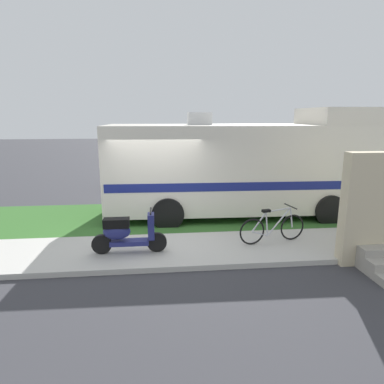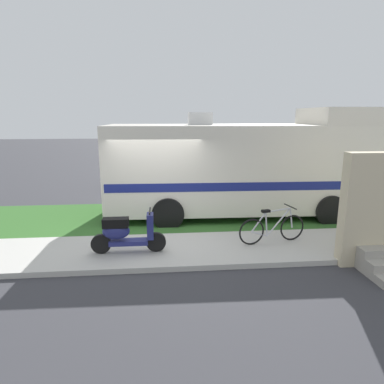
{
  "view_description": "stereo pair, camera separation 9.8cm",
  "coord_description": "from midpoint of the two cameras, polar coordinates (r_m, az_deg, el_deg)",
  "views": [
    {
      "loc": [
        0.06,
        -8.55,
        3.11
      ],
      "look_at": [
        0.98,
        0.3,
        1.1
      ],
      "focal_mm": 31.67,
      "sensor_mm": 36.0,
      "label": 1
    },
    {
      "loc": [
        0.15,
        -8.56,
        3.11
      ],
      "look_at": [
        0.98,
        0.3,
        1.1
      ],
      "focal_mm": 31.67,
      "sensor_mm": 36.0,
      "label": 2
    }
  ],
  "objects": [
    {
      "name": "sidewalk",
      "position": [
        7.97,
        -6.35,
        -9.87
      ],
      "size": [
        24.0,
        2.0,
        0.12
      ],
      "color": "beige",
      "rests_on": "ground"
    },
    {
      "name": "ground_plane",
      "position": [
        9.11,
        -6.31,
        -7.33
      ],
      "size": [
        80.0,
        80.0,
        0.0
      ],
      "primitive_type": "plane",
      "color": "#38383D"
    },
    {
      "name": "motorhome_rv",
      "position": [
        10.7,
        8.02,
        4.41
      ],
      "size": [
        8.05,
        2.91,
        3.35
      ],
      "color": "silver",
      "rests_on": "ground"
    },
    {
      "name": "bicycle",
      "position": [
        8.38,
        13.09,
        -5.85
      ],
      "size": [
        1.71,
        0.53,
        0.88
      ],
      "color": "black",
      "rests_on": "ground"
    },
    {
      "name": "bottle_spare",
      "position": [
        10.15,
        28.53,
        -5.4
      ],
      "size": [
        0.08,
        0.08,
        0.24
      ],
      "color": "#B2B2B7",
      "rests_on": "ground"
    },
    {
      "name": "pickup_truck_near",
      "position": [
        15.16,
        0.79,
        4.45
      ],
      "size": [
        5.76,
        2.36,
        1.71
      ],
      "color": "#1E2328",
      "rests_on": "ground"
    },
    {
      "name": "bottle_green",
      "position": [
        9.76,
        26.11,
        -5.76
      ],
      "size": [
        0.08,
        0.08,
        0.27
      ],
      "color": "brown",
      "rests_on": "ground"
    },
    {
      "name": "scooter",
      "position": [
        7.68,
        -11.38,
        -6.8
      ],
      "size": [
        1.65,
        0.5,
        0.97
      ],
      "color": "black",
      "rests_on": "ground"
    },
    {
      "name": "grass_strip",
      "position": [
        10.52,
        -6.29,
        -4.33
      ],
      "size": [
        24.0,
        3.4,
        0.08
      ],
      "color": "#336628",
      "rests_on": "ground"
    }
  ]
}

